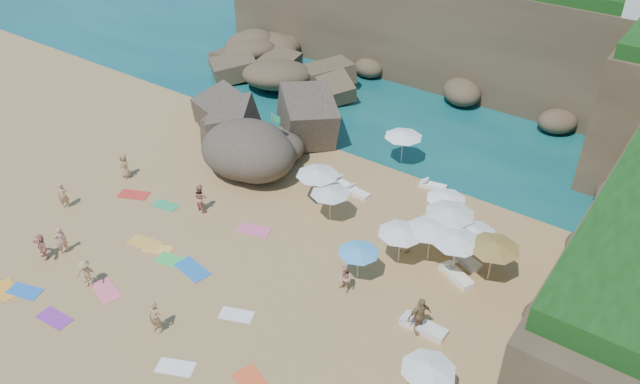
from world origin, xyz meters
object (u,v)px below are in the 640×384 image
Objects in this scene: parasol_1 at (403,134)px; person_stand_6 at (61,240)px; person_stand_2 at (324,123)px; person_stand_5 at (308,113)px; person_stand_1 at (201,198)px; flag_pole at (274,133)px; lounger_0 at (344,185)px; parasol_0 at (446,196)px; rock_outcrop at (258,148)px; parasol_2 at (457,238)px; person_stand_0 at (63,196)px; person_stand_4 at (405,236)px; person_stand_3 at (420,316)px.

parasol_1 is 19.91m from person_stand_6.
person_stand_5 is (-1.78, 0.58, -0.05)m from person_stand_2.
person_stand_1 is 11.60m from person_stand_5.
flag_pole is 6.14m from person_stand_1.
person_stand_6 is (-8.24, -13.05, 0.63)m from lounger_0.
flag_pole is 1.72× the size of parasol_0.
rock_outcrop is 7.29m from person_stand_1.
person_stand_5 is (-1.66, 5.58, -1.49)m from flag_pole.
lounger_0 is at bearing -107.46° from parasol_1.
lounger_0 is at bearing -119.05° from person_stand_1.
lounger_0 is (-8.35, 3.09, -1.97)m from parasol_2.
person_stand_4 is at bearing -23.59° from person_stand_0.
person_stand_3 is (15.82, -8.08, 0.96)m from rock_outcrop.
lounger_0 is at bearing -5.05° from rock_outcrop.
flag_pole is 1.54× the size of parasol_1.
person_stand_3 is at bearing 123.65° from person_stand_6.
flag_pole is 13.17m from person_stand_6.
person_stand_4 is at bearing -13.61° from flag_pole.
flag_pole is 2.07× the size of person_stand_4.
person_stand_5 is at bearing 82.26° from rock_outcrop.
parasol_0 is 1.12× the size of lounger_0.
person_stand_2 is at bearing 177.87° from parasol_1.
person_stand_3 is at bearing -27.41° from flag_pole.
lounger_0 is (-1.37, -4.34, -1.87)m from parasol_1.
flag_pole is at bearing -176.97° from parasol_0.
person_stand_4 is (12.61, -3.56, 0.87)m from rock_outcrop.
person_stand_4 is (10.77, 3.45, 0.05)m from person_stand_1.
flag_pole reaches higher than person_stand_0.
lounger_0 is at bearing 164.38° from person_stand_2.
parasol_0 is at bearing 3.03° from flag_pole.
flag_pole is at bearing -84.24° from person_stand_1.
person_stand_3 is at bearing -35.62° from person_stand_4.
parasol_1 is 10.20m from parasol_2.
person_stand_3 is at bearing 167.23° from person_stand_2.
flag_pole is at bearing 8.74° from person_stand_0.
person_stand_6 is (-3.50, -12.61, -1.51)m from flag_pole.
parasol_0 is (10.98, 0.58, -0.48)m from flag_pole.
person_stand_0 is at bearing 129.57° from person_stand_3.
person_stand_5 is (-15.20, 12.61, -0.15)m from person_stand_3.
rock_outcrop is 17.79m from person_stand_3.
person_stand_6 is at bearing 107.48° from person_stand_2.
rock_outcrop is 3.42× the size of parasol_2.
person_stand_1 is (-0.43, -5.95, -1.47)m from flag_pole.
rock_outcrop is at bearing -65.39° from person_stand_1.
person_stand_6 is (-1.23, -13.67, 0.78)m from rock_outcrop.
parasol_1 is 8.51m from person_stand_4.
person_stand_1 is at bearing -75.25° from rock_outcrop.
parasol_2 reaches higher than person_stand_5.
flag_pole is 6.01m from person_stand_5.
flag_pole is 7.76m from parasol_1.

